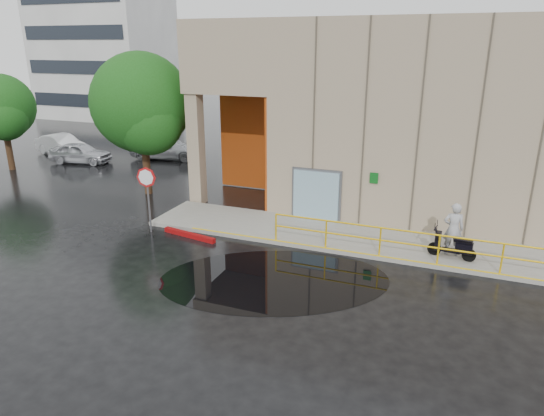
# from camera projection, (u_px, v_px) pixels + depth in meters

# --- Properties ---
(ground) EXTENTS (120.00, 120.00, 0.00)m
(ground) POSITION_uv_depth(u_px,v_px,m) (255.00, 282.00, 15.06)
(ground) COLOR black
(ground) RESTS_ON ground
(sidewalk) EXTENTS (20.00, 3.00, 0.15)m
(sidewalk) POSITION_uv_depth(u_px,v_px,m) (404.00, 245.00, 17.63)
(sidewalk) COLOR gray
(sidewalk) RESTS_ON ground
(building) EXTENTS (20.00, 10.17, 8.00)m
(building) POSITION_uv_depth(u_px,v_px,m) (456.00, 111.00, 21.64)
(building) COLOR gray
(building) RESTS_ON ground
(guardrail) EXTENTS (9.56, 0.06, 1.03)m
(guardrail) POSITION_uv_depth(u_px,v_px,m) (409.00, 245.00, 16.16)
(guardrail) COLOR #E9B60C
(guardrail) RESTS_ON sidewalk
(distant_building) EXTENTS (12.00, 8.08, 15.00)m
(distant_building) POSITION_uv_depth(u_px,v_px,m) (103.00, 39.00, 46.98)
(distant_building) COLOR #B5B5B1
(distant_building) RESTS_ON ground
(person) EXTENTS (0.73, 0.53, 1.86)m
(person) POSITION_uv_depth(u_px,v_px,m) (453.00, 229.00, 16.42)
(person) COLOR #A4A5A9
(person) RESTS_ON sidewalk
(scooter) EXTENTS (1.60, 0.71, 1.21)m
(scooter) POSITION_uv_depth(u_px,v_px,m) (454.00, 239.00, 16.18)
(scooter) COLOR black
(scooter) RESTS_ON sidewalk
(stop_sign) EXTENTS (0.79, 0.13, 2.63)m
(stop_sign) POSITION_uv_depth(u_px,v_px,m) (147.00, 185.00, 18.48)
(stop_sign) COLOR slate
(stop_sign) RESTS_ON ground
(red_curb) EXTENTS (2.39, 0.60, 0.18)m
(red_curb) POSITION_uv_depth(u_px,v_px,m) (189.00, 235.00, 18.55)
(red_curb) COLOR maroon
(red_curb) RESTS_ON ground
(puddle) EXTENTS (8.41, 6.96, 0.01)m
(puddle) POSITION_uv_depth(u_px,v_px,m) (274.00, 279.00, 15.24)
(puddle) COLOR black
(puddle) RESTS_ON ground
(car_a) EXTENTS (3.99, 2.18, 1.29)m
(car_a) POSITION_uv_depth(u_px,v_px,m) (80.00, 153.00, 29.95)
(car_a) COLOR silver
(car_a) RESTS_ON ground
(car_b) EXTENTS (4.33, 2.39, 1.35)m
(car_b) POSITION_uv_depth(u_px,v_px,m) (62.00, 145.00, 32.12)
(car_b) COLOR silver
(car_b) RESTS_ON ground
(car_c) EXTENTS (5.05, 2.78, 1.39)m
(car_c) POSITION_uv_depth(u_px,v_px,m) (167.00, 148.00, 31.02)
(car_c) COLOR #A6A9AE
(car_c) RESTS_ON ground
(tree_near) EXTENTS (4.67, 4.67, 6.76)m
(tree_near) POSITION_uv_depth(u_px,v_px,m) (143.00, 107.00, 22.54)
(tree_near) COLOR black
(tree_near) RESTS_ON ground
(tree_far) EXTENTS (3.70, 3.65, 5.49)m
(tree_far) POSITION_uv_depth(u_px,v_px,m) (2.00, 110.00, 27.32)
(tree_far) COLOR black
(tree_far) RESTS_ON ground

